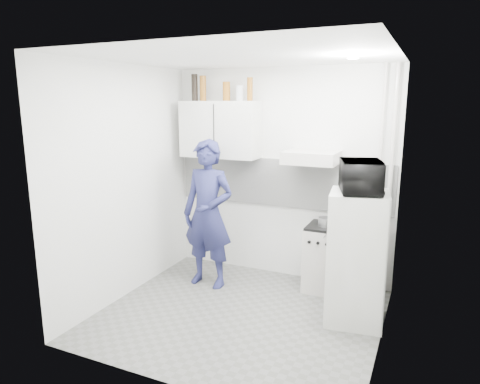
% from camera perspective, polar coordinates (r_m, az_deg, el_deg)
% --- Properties ---
extents(floor, '(2.80, 2.80, 0.00)m').
position_cam_1_polar(floor, '(4.66, -0.07, -16.06)').
color(floor, '#54564F').
rests_on(floor, ground).
extents(ceiling, '(2.80, 2.80, 0.00)m').
position_cam_1_polar(ceiling, '(4.14, -0.08, 17.62)').
color(ceiling, white).
rests_on(ceiling, wall_back).
extents(wall_back, '(2.80, 0.00, 2.80)m').
position_cam_1_polar(wall_back, '(5.36, 5.46, 2.32)').
color(wall_back, silver).
rests_on(wall_back, floor).
extents(wall_left, '(0.00, 2.60, 2.60)m').
position_cam_1_polar(wall_left, '(4.95, -15.01, 1.17)').
color(wall_left, silver).
rests_on(wall_left, floor).
extents(wall_right, '(0.00, 2.60, 2.60)m').
position_cam_1_polar(wall_right, '(3.87, 19.19, -2.05)').
color(wall_right, silver).
rests_on(wall_right, floor).
extents(person, '(0.66, 0.44, 1.77)m').
position_cam_1_polar(person, '(5.10, -4.29, -2.94)').
color(person, '#212350').
rests_on(person, floor).
extents(stove, '(0.47, 0.47, 0.76)m').
position_cam_1_polar(stove, '(5.19, 11.45, -8.74)').
color(stove, '#BAB5AD').
rests_on(stove, floor).
extents(fridge, '(0.63, 0.63, 1.34)m').
position_cam_1_polar(fridge, '(4.45, 15.25, -8.47)').
color(fridge, silver).
rests_on(fridge, floor).
extents(stove_top, '(0.45, 0.45, 0.03)m').
position_cam_1_polar(stove_top, '(5.06, 11.63, -4.57)').
color(stove_top, black).
rests_on(stove_top, stove).
extents(saucepan, '(0.17, 0.17, 0.10)m').
position_cam_1_polar(saucepan, '(5.04, 11.37, -3.90)').
color(saucepan, silver).
rests_on(saucepan, stove_top).
extents(microwave, '(0.63, 0.51, 0.31)m').
position_cam_1_polar(microwave, '(4.25, 15.85, 1.99)').
color(microwave, black).
rests_on(microwave, fridge).
extents(bottle_a, '(0.08, 0.08, 0.33)m').
position_cam_1_polar(bottle_a, '(5.59, -6.07, 13.67)').
color(bottle_a, black).
rests_on(bottle_a, upper_cabinet).
extents(bottle_b, '(0.08, 0.08, 0.31)m').
position_cam_1_polar(bottle_b, '(5.53, -4.96, 13.60)').
color(bottle_b, brown).
rests_on(bottle_b, upper_cabinet).
extents(canister_a, '(0.09, 0.09, 0.23)m').
position_cam_1_polar(canister_a, '(5.38, -1.82, 13.26)').
color(canister_a, brown).
rests_on(canister_a, upper_cabinet).
extents(canister_b, '(0.10, 0.10, 0.18)m').
position_cam_1_polar(canister_b, '(5.30, -0.03, 13.03)').
color(canister_b, '#B2B7BC').
rests_on(canister_b, upper_cabinet).
extents(bottle_e, '(0.07, 0.07, 0.27)m').
position_cam_1_polar(bottle_e, '(5.25, 1.33, 13.55)').
color(bottle_e, brown).
rests_on(bottle_e, upper_cabinet).
extents(upper_cabinet, '(1.00, 0.35, 0.70)m').
position_cam_1_polar(upper_cabinet, '(5.42, -2.63, 8.33)').
color(upper_cabinet, silver).
rests_on(upper_cabinet, wall_back).
extents(range_hood, '(0.60, 0.50, 0.14)m').
position_cam_1_polar(range_hood, '(4.95, 9.52, 4.58)').
color(range_hood, '#BAB5AD').
rests_on(range_hood, wall_back).
extents(backsplash, '(2.74, 0.03, 0.60)m').
position_cam_1_polar(backsplash, '(5.36, 5.39, 1.24)').
color(backsplash, white).
rests_on(backsplash, wall_back).
extents(pipe_a, '(0.05, 0.05, 2.60)m').
position_cam_1_polar(pipe_a, '(5.02, 19.34, 1.04)').
color(pipe_a, '#BAB5AD').
rests_on(pipe_a, floor).
extents(pipe_b, '(0.04, 0.04, 2.60)m').
position_cam_1_polar(pipe_b, '(5.03, 17.98, 1.15)').
color(pipe_b, '#BAB5AD').
rests_on(pipe_b, floor).
extents(ceiling_spot_fixture, '(0.10, 0.10, 0.02)m').
position_cam_1_polar(ceiling_spot_fixture, '(4.03, 14.85, 16.97)').
color(ceiling_spot_fixture, white).
rests_on(ceiling_spot_fixture, ceiling).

